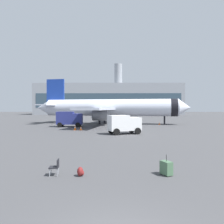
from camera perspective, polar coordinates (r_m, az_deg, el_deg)
airplane_at_gate at (r=49.18m, az=-0.65°, el=1.14°), size 35.66×32.34×10.50m
service_truck at (r=41.85m, az=-11.23°, el=-1.67°), size 4.90×2.72×2.90m
cargo_van at (r=29.75m, az=3.16°, el=-3.05°), size 4.82×3.53×2.60m
safety_cone_near at (r=35.12m, az=-8.26°, el=-4.30°), size 0.44×0.44×0.63m
safety_cone_mid at (r=47.63m, az=12.41°, el=-2.93°), size 0.44×0.44×0.60m
safety_cone_far at (r=35.35m, az=-9.76°, el=-4.14°), size 0.44×0.44×0.79m
rolling_suitcase at (r=12.17m, az=14.16°, el=-14.14°), size 0.64×0.75×1.10m
traveller_backpack at (r=11.82m, az=-8.37°, el=-15.39°), size 0.36×0.40×0.48m
gate_chair at (r=12.11m, az=-14.78°, el=-13.69°), size 0.52×0.52×0.86m
terminal_building at (r=124.33m, az=-0.85°, el=3.36°), size 81.25×20.61×29.00m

